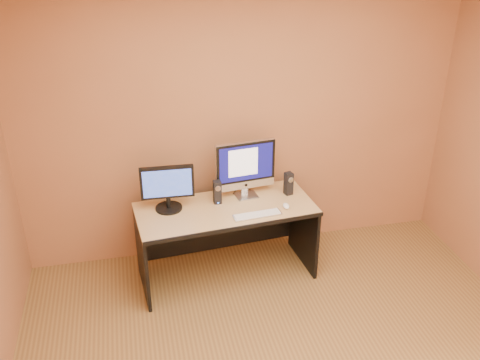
{
  "coord_description": "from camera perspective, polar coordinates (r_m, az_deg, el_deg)",
  "views": [
    {
      "loc": [
        -0.98,
        -2.4,
        2.99
      ],
      "look_at": [
        -0.14,
        1.41,
        1.01
      ],
      "focal_mm": 40.0,
      "sensor_mm": 36.0,
      "label": 1
    }
  ],
  "objects": [
    {
      "name": "speaker_right",
      "position": [
        4.78,
        5.2,
        -0.38
      ],
      "size": [
        0.08,
        0.08,
        0.21
      ],
      "primitive_type": null,
      "rotation": [
        0.0,
        0.0,
        0.24
      ],
      "color": "black",
      "rests_on": "desk"
    },
    {
      "name": "desk",
      "position": [
        4.78,
        -1.48,
        -6.64
      ],
      "size": [
        1.58,
        0.8,
        0.7
      ],
      "primitive_type": null,
      "rotation": [
        0.0,
        0.0,
        0.09
      ],
      "color": "tan",
      "rests_on": "ground"
    },
    {
      "name": "keyboard",
      "position": [
        4.47,
        1.87,
        -3.73
      ],
      "size": [
        0.42,
        0.14,
        0.02
      ],
      "primitive_type": "cube",
      "rotation": [
        0.0,
        0.0,
        0.09
      ],
      "color": "#B7B8BC",
      "rests_on": "desk"
    },
    {
      "name": "walls",
      "position": [
        3.1,
        8.25,
        -6.52
      ],
      "size": [
        4.0,
        4.0,
        2.6
      ],
      "primitive_type": null,
      "color": "#945D3B",
      "rests_on": "ground"
    },
    {
      "name": "second_monitor",
      "position": [
        4.52,
        -7.74,
        -0.88
      ],
      "size": [
        0.47,
        0.25,
        0.4
      ],
      "primitive_type": null,
      "rotation": [
        0.0,
        0.0,
        -0.04
      ],
      "color": "black",
      "rests_on": "desk"
    },
    {
      "name": "cable_b",
      "position": [
        4.87,
        -0.42,
        -1.06
      ],
      "size": [
        0.09,
        0.15,
        0.01
      ],
      "primitive_type": "cylinder",
      "rotation": [
        1.57,
        0.0,
        -0.53
      ],
      "color": "black",
      "rests_on": "desk"
    },
    {
      "name": "mouse",
      "position": [
        4.6,
        4.94,
        -2.76
      ],
      "size": [
        0.06,
        0.1,
        0.03
      ],
      "primitive_type": "ellipsoid",
      "rotation": [
        0.0,
        0.0,
        -0.07
      ],
      "color": "white",
      "rests_on": "desk"
    },
    {
      "name": "speaker_left",
      "position": [
        4.62,
        -2.44,
        -1.29
      ],
      "size": [
        0.07,
        0.07,
        0.21
      ],
      "primitive_type": null,
      "rotation": [
        0.0,
        0.0,
        0.03
      ],
      "color": "black",
      "rests_on": "desk"
    },
    {
      "name": "ceiling",
      "position": [
        2.62,
        10.19,
        17.95
      ],
      "size": [
        4.0,
        4.0,
        0.0
      ],
      "primitive_type": "plane",
      "color": "white",
      "rests_on": "walls"
    },
    {
      "name": "imac",
      "position": [
        4.65,
        0.69,
        1.11
      ],
      "size": [
        0.56,
        0.26,
        0.52
      ],
      "primitive_type": null,
      "rotation": [
        0.0,
        0.0,
        0.11
      ],
      "color": "#B2B3B7",
      "rests_on": "desk"
    },
    {
      "name": "cable_a",
      "position": [
        4.89,
        0.96,
        -0.96
      ],
      "size": [
        0.09,
        0.2,
        0.01
      ],
      "primitive_type": "cylinder",
      "rotation": [
        1.57,
        0.0,
        0.39
      ],
      "color": "black",
      "rests_on": "desk"
    }
  ]
}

